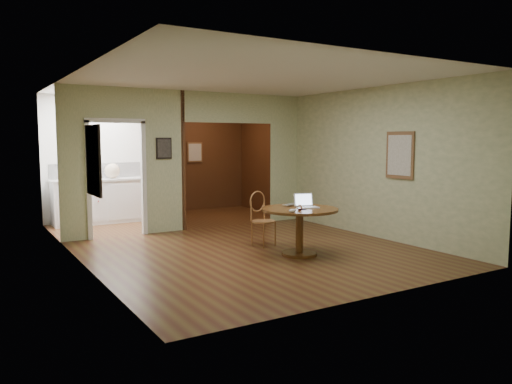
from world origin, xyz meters
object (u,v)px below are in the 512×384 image
chair (261,215)px  open_laptop (306,203)px  closed_laptop (293,205)px  dining_table (300,220)px

chair → open_laptop: (0.26, -0.88, 0.28)m
chair → open_laptop: open_laptop is taller
open_laptop → closed_laptop: (-0.07, 0.25, -0.05)m
open_laptop → chair: bearing=121.0°
chair → dining_table: bearing=-95.8°
dining_table → closed_laptop: closed_laptop is taller
dining_table → chair: (-0.13, 0.91, -0.03)m
chair → closed_laptop: 0.70m
closed_laptop → dining_table: bearing=-125.7°
dining_table → closed_laptop: size_ratio=3.77×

